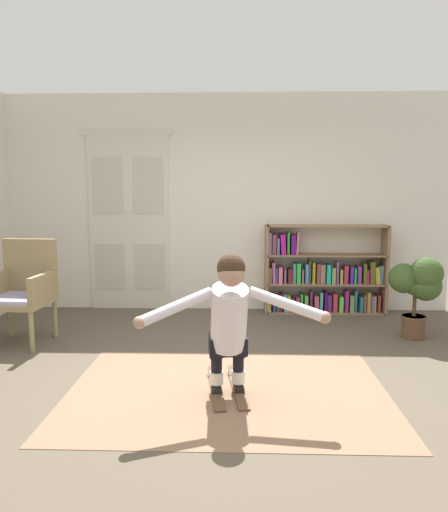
{
  "coord_description": "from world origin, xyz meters",
  "views": [
    {
      "loc": [
        0.19,
        -3.93,
        1.63
      ],
      "look_at": [
        0.04,
        0.28,
        1.05
      ],
      "focal_mm": 33.6,
      "sensor_mm": 36.0,
      "label": 1
    }
  ],
  "objects_px": {
    "bookshelf": "(321,276)",
    "potted_plant": "(418,285)",
    "skis_pair": "(227,388)",
    "person_skier": "(229,316)",
    "wicker_chair": "(22,289)"
  },
  "relations": [
    {
      "from": "potted_plant",
      "to": "skis_pair",
      "type": "relative_size",
      "value": 1.15
    },
    {
      "from": "wicker_chair",
      "to": "skis_pair",
      "type": "height_order",
      "value": "wicker_chair"
    },
    {
      "from": "wicker_chair",
      "to": "potted_plant",
      "type": "distance_m",
      "value": 4.29
    },
    {
      "from": "bookshelf",
      "to": "wicker_chair",
      "type": "bearing_deg",
      "value": -158.43
    },
    {
      "from": "wicker_chair",
      "to": "person_skier",
      "type": "xyz_separation_m",
      "value": [
        2.26,
        -1.4,
        0.09
      ]
    },
    {
      "from": "wicker_chair",
      "to": "person_skier",
      "type": "height_order",
      "value": "person_skier"
    },
    {
      "from": "bookshelf",
      "to": "person_skier",
      "type": "height_order",
      "value": "bookshelf"
    },
    {
      "from": "wicker_chair",
      "to": "person_skier",
      "type": "relative_size",
      "value": 0.78
    },
    {
      "from": "skis_pair",
      "to": "person_skier",
      "type": "relative_size",
      "value": 0.57
    },
    {
      "from": "potted_plant",
      "to": "person_skier",
      "type": "relative_size",
      "value": 0.65
    },
    {
      "from": "bookshelf",
      "to": "skis_pair",
      "type": "height_order",
      "value": "bookshelf"
    },
    {
      "from": "bookshelf",
      "to": "potted_plant",
      "type": "relative_size",
      "value": 1.75
    },
    {
      "from": "potted_plant",
      "to": "skis_pair",
      "type": "height_order",
      "value": "potted_plant"
    },
    {
      "from": "wicker_chair",
      "to": "potted_plant",
      "type": "height_order",
      "value": "wicker_chair"
    },
    {
      "from": "wicker_chair",
      "to": "skis_pair",
      "type": "distance_m",
      "value": 2.61
    }
  ]
}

